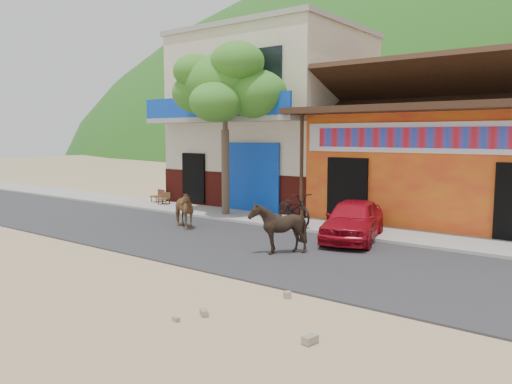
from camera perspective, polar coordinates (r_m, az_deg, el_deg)
ground at (r=10.70m, az=-5.17°, el=-9.32°), size 120.00×120.00×0.00m
road at (r=12.59m, az=2.60°, el=-6.80°), size 60.00×5.00×0.04m
sidewalk at (r=15.53m, az=10.01°, el=-4.20°), size 60.00×2.00×0.12m
dance_club at (r=18.30m, az=21.53°, el=2.54°), size 8.00×6.00×3.60m
cafe_building at (r=21.56m, az=2.02°, el=8.03°), size 7.00×6.00×7.00m
tree at (r=17.69m, az=-3.54°, el=7.14°), size 3.00×3.00×6.00m
cow_tan at (r=15.75m, az=-8.54°, el=-1.98°), size 1.49×1.05×1.15m
cow_dark at (r=12.14m, az=2.51°, el=-4.13°), size 1.29×1.18×1.27m
red_car at (r=13.98m, az=11.04°, el=-3.12°), size 2.17×3.57×1.14m
scooter at (r=15.75m, az=4.35°, el=-1.89°), size 2.01×1.48×1.01m
cafe_chair_left at (r=21.41m, az=-11.22°, el=0.16°), size 0.52×0.52×0.97m
cafe_chair_right at (r=20.69m, az=-10.50°, el=-0.16°), size 0.53×0.53×0.88m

